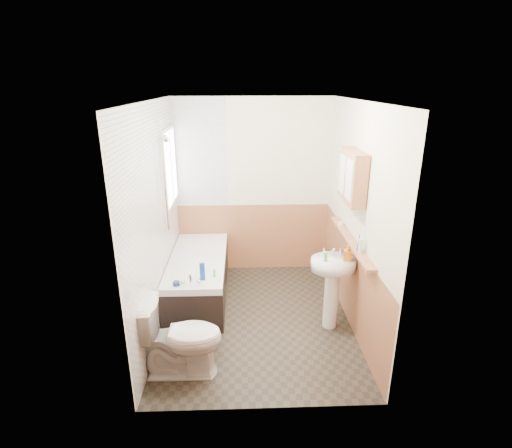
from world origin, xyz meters
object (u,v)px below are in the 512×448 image
at_px(medicine_cabinet, 352,177).
at_px(sink, 332,279).
at_px(bathtub, 199,277).
at_px(toilet, 180,337).
at_px(pine_shelf, 350,240).

bearing_deg(medicine_cabinet, sink, -139.04).
bearing_deg(sink, bathtub, 146.21).
distance_m(toilet, sink, 1.77).
height_order(toilet, medicine_cabinet, medicine_cabinet).
xyz_separation_m(sink, medicine_cabinet, (0.17, 0.15, 1.13)).
bearing_deg(medicine_cabinet, pine_shelf, -45.98).
height_order(toilet, sink, sink).
relative_size(bathtub, toilet, 2.09).
bearing_deg(sink, pine_shelf, 21.97).
height_order(sink, pine_shelf, pine_shelf).
relative_size(toilet, sink, 0.83).
bearing_deg(medicine_cabinet, toilet, -153.88).
bearing_deg(medicine_cabinet, bathtub, 161.83).
xyz_separation_m(toilet, pine_shelf, (1.80, 0.84, 0.63)).
bearing_deg(bathtub, medicine_cabinet, -18.17).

